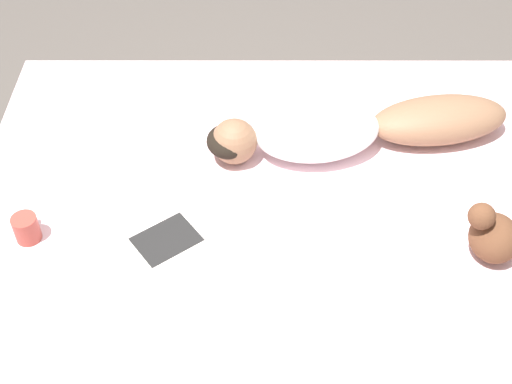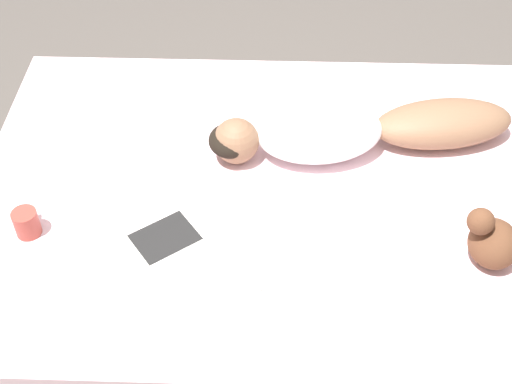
# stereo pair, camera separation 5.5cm
# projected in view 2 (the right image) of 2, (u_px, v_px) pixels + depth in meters

# --- Properties ---
(ground_plane) EXTENTS (12.00, 12.00, 0.00)m
(ground_plane) POSITION_uv_depth(u_px,v_px,m) (280.00, 276.00, 2.92)
(ground_plane) COLOR #4C4742
(bed) EXTENTS (1.65, 2.28, 0.51)m
(bed) POSITION_uv_depth(u_px,v_px,m) (282.00, 235.00, 2.75)
(bed) COLOR tan
(bed) RESTS_ON ground_plane
(person) EXTENTS (0.42, 1.18, 0.18)m
(person) POSITION_uv_depth(u_px,v_px,m) (355.00, 130.00, 2.66)
(person) COLOR brown
(person) RESTS_ON bed
(open_magazine) EXTENTS (0.56, 0.52, 0.01)m
(open_magazine) POSITION_uv_depth(u_px,v_px,m) (183.00, 260.00, 2.33)
(open_magazine) COLOR silver
(open_magazine) RESTS_ON bed
(coffee_mug) EXTENTS (0.12, 0.09, 0.10)m
(coffee_mug) POSITION_uv_depth(u_px,v_px,m) (27.00, 222.00, 2.38)
(coffee_mug) COLOR #993D33
(coffee_mug) RESTS_ON bed
(plush_toy) EXTENTS (0.18, 0.19, 0.22)m
(plush_toy) POSITION_uv_depth(u_px,v_px,m) (492.00, 241.00, 2.27)
(plush_toy) COLOR brown
(plush_toy) RESTS_ON bed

